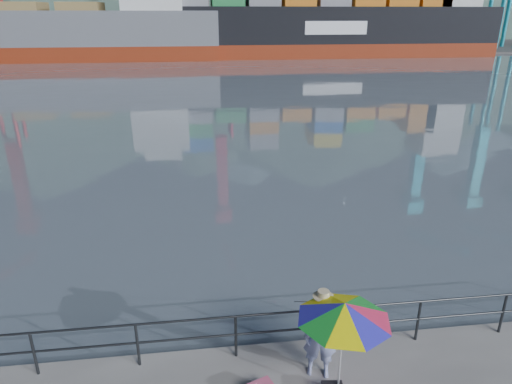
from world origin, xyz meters
TOP-DOWN VIEW (x-y plane):
  - harbor_water at (0.00, 130.00)m, footprint 500.00×280.00m
  - far_dock at (10.00, 93.00)m, footprint 200.00×40.00m
  - guardrail at (0.00, 1.70)m, footprint 22.00×0.06m
  - container_stacks at (32.32, 93.10)m, footprint 58.00×5.40m
  - fisherman at (2.60, 0.99)m, footprint 0.75×0.60m
  - beach_umbrella at (2.81, 0.39)m, footprint 1.90×1.90m
  - fishing_rod at (2.51, 2.17)m, footprint 0.04×1.65m
  - bulk_carrier at (-20.85, 71.38)m, footprint 54.11×9.37m
  - container_ship at (24.39, 72.43)m, footprint 55.81×9.30m

SIDE VIEW (x-z plane):
  - harbor_water at x=0.00m, z-range 0.00..0.00m
  - far_dock at x=10.00m, z-range -0.20..0.20m
  - fishing_rod at x=2.51m, z-range -0.58..0.58m
  - guardrail at x=0.00m, z-range 0.01..1.03m
  - fisherman at x=2.60m, z-range 0.00..1.80m
  - beach_umbrella at x=2.81m, z-range 0.86..2.95m
  - container_stacks at x=32.32m, z-range -0.78..7.02m
  - bulk_carrier at x=-20.85m, z-range -3.16..11.34m
  - container_ship at x=24.39m, z-range -3.18..14.92m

